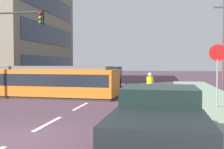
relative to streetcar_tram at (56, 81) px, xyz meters
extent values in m
plane|color=#4A3441|center=(2.60, 0.70, -1.02)|extent=(120.00, 120.00, 0.00)
cube|color=gray|center=(9.40, -3.30, -0.95)|extent=(3.20, 36.00, 0.14)
cube|color=silver|center=(2.60, -7.30, -1.01)|extent=(0.16, 2.40, 0.01)
cube|color=silver|center=(2.60, -3.30, -1.01)|extent=(0.16, 2.40, 0.01)
cube|color=silver|center=(2.60, 6.00, -1.01)|extent=(0.16, 2.40, 0.01)
cube|color=silver|center=(2.60, 12.00, -1.01)|extent=(0.16, 2.40, 0.01)
cube|color=#2D3847|center=(-4.97, 11.13, 0.90)|extent=(0.06, 12.61, 1.92)
cube|color=#2D3847|center=(-4.97, 11.13, 4.10)|extent=(0.06, 12.61, 1.92)
cube|color=#2D3847|center=(-4.97, 11.13, 7.30)|extent=(0.06, 12.61, 1.92)
cube|color=orange|center=(0.00, 0.00, -0.06)|extent=(7.82, 2.81, 1.62)
cube|color=#2D2D2D|center=(0.00, 0.00, -0.94)|extent=(7.66, 2.68, 0.15)
cube|color=#605F61|center=(0.00, 0.00, 0.85)|extent=(7.03, 2.40, 0.20)
cube|color=#1E232D|center=(0.00, 0.00, 0.14)|extent=(7.51, 2.84, 0.71)
cube|color=navy|center=(1.84, 5.01, 0.06)|extent=(2.51, 5.19, 1.55)
cube|color=black|center=(1.85, 2.47, 0.29)|extent=(2.25, 0.12, 0.93)
cube|color=black|center=(1.84, 5.01, 0.34)|extent=(2.55, 4.41, 0.62)
cylinder|color=black|center=(1.84, 3.35, -0.57)|extent=(2.55, 0.90, 0.90)
cylinder|color=black|center=(1.84, 6.67, -0.57)|extent=(2.55, 0.90, 0.90)
cylinder|color=#1B254D|center=(5.87, -1.94, -0.59)|extent=(0.16, 0.16, 0.85)
cylinder|color=#1B254D|center=(6.07, -1.94, -0.59)|extent=(0.16, 0.16, 0.85)
cylinder|color=yellow|center=(5.97, -1.94, 0.13)|extent=(0.36, 0.36, 0.60)
sphere|color=tan|center=(5.97, -1.94, 0.54)|extent=(0.22, 0.22, 0.22)
cube|color=#59400E|center=(6.19, -1.89, -0.07)|extent=(0.21, 0.21, 0.24)
cube|color=black|center=(6.53, -9.75, -0.34)|extent=(2.08, 5.03, 0.65)
cube|color=black|center=(6.54, -9.20, 0.26)|extent=(1.93, 1.93, 0.55)
cube|color=black|center=(6.51, -11.13, 0.04)|extent=(2.04, 2.28, 0.12)
cylinder|color=black|center=(5.56, -8.24, -0.62)|extent=(0.29, 0.80, 0.80)
cylinder|color=black|center=(7.56, -8.27, -0.62)|extent=(0.29, 0.80, 0.80)
cube|color=black|center=(-2.88, 4.00, -0.50)|extent=(1.80, 4.60, 0.55)
cube|color=black|center=(-2.88, 3.85, -0.03)|extent=(1.64, 2.53, 0.40)
cylinder|color=black|center=(-3.75, 5.38, -0.70)|extent=(0.22, 0.64, 0.64)
cylinder|color=black|center=(-1.98, 5.37, -0.70)|extent=(0.22, 0.64, 0.64)
cylinder|color=black|center=(-3.77, 2.63, -0.70)|extent=(0.22, 0.64, 0.64)
cylinder|color=black|center=(-2.00, 2.62, -0.70)|extent=(0.22, 0.64, 0.64)
cylinder|color=gray|center=(9.08, -3.20, 0.22)|extent=(0.07, 0.07, 2.20)
cylinder|color=red|center=(9.08, -3.20, 1.62)|extent=(0.76, 0.04, 0.76)
cylinder|color=#333333|center=(-1.73, -1.56, 4.07)|extent=(2.95, 0.10, 0.10)
cube|color=black|center=(-0.26, -1.56, 3.72)|extent=(0.28, 0.24, 0.84)
sphere|color=red|center=(-0.26, -1.69, 3.97)|extent=(0.16, 0.16, 0.16)
sphere|color=gold|center=(-0.26, -1.69, 3.72)|extent=(0.16, 0.16, 0.16)
sphere|color=green|center=(-0.26, -1.69, 3.47)|extent=(0.16, 0.16, 0.16)
cylinder|color=brown|center=(11.98, 9.65, 2.84)|extent=(0.24, 0.24, 7.72)
cube|color=brown|center=(11.98, 9.65, 6.10)|extent=(1.80, 0.12, 0.12)
camera|label=1|loc=(6.59, -16.59, 1.15)|focal=44.59mm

